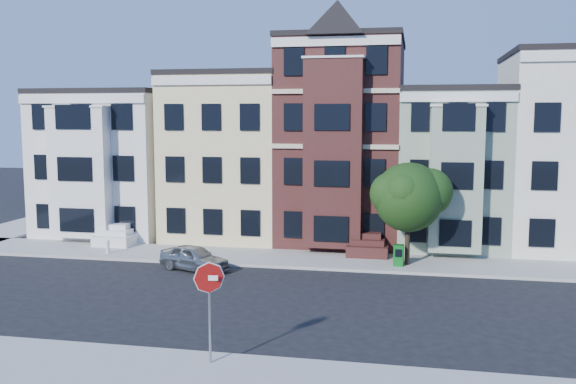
% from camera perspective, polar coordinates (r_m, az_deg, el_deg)
% --- Properties ---
extents(ground, '(120.00, 120.00, 0.00)m').
position_cam_1_polar(ground, '(26.46, 1.27, -10.06)').
color(ground, black).
extents(far_sidewalk, '(60.00, 4.00, 0.15)m').
position_cam_1_polar(far_sidewalk, '(34.09, 3.62, -6.09)').
color(far_sidewalk, '#9E9B93').
rests_on(far_sidewalk, ground).
extents(near_sidewalk, '(60.00, 4.00, 0.15)m').
position_cam_1_polar(near_sidewalk, '(19.08, -3.10, -16.68)').
color(near_sidewalk, '#9E9B93').
rests_on(near_sidewalk, ground).
extents(house_white, '(8.00, 9.00, 9.00)m').
position_cam_1_polar(house_white, '(44.06, -14.87, 2.44)').
color(house_white, white).
rests_on(house_white, ground).
extents(house_yellow, '(7.00, 9.00, 10.00)m').
position_cam_1_polar(house_yellow, '(41.14, -4.82, 3.05)').
color(house_yellow, beige).
rests_on(house_yellow, ground).
extents(house_brown, '(7.00, 9.00, 12.00)m').
position_cam_1_polar(house_brown, '(39.72, 4.94, 4.36)').
color(house_brown, '#3E1A17').
rests_on(house_brown, ground).
extents(house_green, '(6.00, 9.00, 9.00)m').
position_cam_1_polar(house_green, '(39.63, 14.30, 2.00)').
color(house_green, gray).
rests_on(house_green, ground).
extents(street_tree, '(6.01, 6.01, 6.43)m').
position_cam_1_polar(street_tree, '(32.80, 10.65, -0.87)').
color(street_tree, '#214516').
rests_on(street_tree, far_sidewalk).
extents(parked_car, '(4.04, 2.87, 1.28)m').
position_cam_1_polar(parked_car, '(32.42, -8.35, -5.81)').
color(parked_car, '#93979B').
rests_on(parked_car, ground).
extents(newspaper_box, '(0.52, 0.47, 1.08)m').
position_cam_1_polar(newspaper_box, '(32.87, 9.80, -5.56)').
color(newspaper_box, '#0B621A').
rests_on(newspaper_box, far_sidewalk).
extents(fire_hydrant, '(0.26, 0.26, 0.60)m').
position_cam_1_polar(fire_hydrant, '(36.69, -15.72, -4.81)').
color(fire_hydrant, silver).
rests_on(fire_hydrant, far_sidewalk).
extents(stop_sign, '(0.99, 0.31, 3.55)m').
position_cam_1_polar(stop_sign, '(19.89, -6.98, -10.05)').
color(stop_sign, '#A4120F').
rests_on(stop_sign, near_sidewalk).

